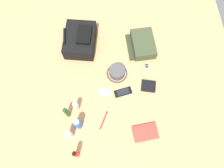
{
  "coord_description": "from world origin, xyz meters",
  "views": [
    {
      "loc": [
        -0.57,
        0.04,
        1.57
      ],
      "look_at": [
        0.0,
        0.0,
        0.04
      ],
      "focal_mm": 34.26,
      "sensor_mm": 36.0,
      "label": 1
    }
  ],
  "objects_px": {
    "toiletry_pouch": "(143,44)",
    "media_player": "(106,92)",
    "lotion_bottle": "(76,106)",
    "toothbrush": "(105,117)",
    "shampoo_bottle": "(67,112)",
    "cell_phone": "(123,92)",
    "wristwatch": "(147,68)",
    "bucket_hat": "(117,72)",
    "wallet": "(148,86)",
    "toothpaste_tube": "(69,135)",
    "backpack": "(80,40)",
    "paperback_novel": "(145,133)",
    "deodorant_spray": "(78,124)",
    "sunscreen_spray": "(76,154)"
  },
  "relations": [
    {
      "from": "toiletry_pouch",
      "to": "media_player",
      "type": "xyz_separation_m",
      "value": [
        -0.38,
        0.33,
        -0.04
      ]
    },
    {
      "from": "wallet",
      "to": "bucket_hat",
      "type": "bearing_deg",
      "value": 73.47
    },
    {
      "from": "toiletry_pouch",
      "to": "media_player",
      "type": "relative_size",
      "value": 3.03
    },
    {
      "from": "sunscreen_spray",
      "to": "lotion_bottle",
      "type": "height_order",
      "value": "sunscreen_spray"
    },
    {
      "from": "wristwatch",
      "to": "toothbrush",
      "type": "xyz_separation_m",
      "value": [
        -0.37,
        0.36,
        0.0
      ]
    },
    {
      "from": "media_player",
      "to": "backpack",
      "type": "bearing_deg",
      "value": 22.06
    },
    {
      "from": "lotion_bottle",
      "to": "wristwatch",
      "type": "bearing_deg",
      "value": -62.95
    },
    {
      "from": "toothpaste_tube",
      "to": "toothbrush",
      "type": "xyz_separation_m",
      "value": [
        0.12,
        -0.25,
        -0.06
      ]
    },
    {
      "from": "backpack",
      "to": "toothpaste_tube",
      "type": "relative_size",
      "value": 2.34
    },
    {
      "from": "cell_phone",
      "to": "media_player",
      "type": "xyz_separation_m",
      "value": [
        0.01,
        0.13,
        -0.0
      ]
    },
    {
      "from": "paperback_novel",
      "to": "toothbrush",
      "type": "xyz_separation_m",
      "value": [
        0.13,
        0.28,
        -0.01
      ]
    },
    {
      "from": "bucket_hat",
      "to": "paperback_novel",
      "type": "xyz_separation_m",
      "value": [
        -0.48,
        -0.17,
        -0.02
      ]
    },
    {
      "from": "toiletry_pouch",
      "to": "wristwatch",
      "type": "relative_size",
      "value": 3.79
    },
    {
      "from": "bucket_hat",
      "to": "toothpaste_tube",
      "type": "height_order",
      "value": "toothpaste_tube"
    },
    {
      "from": "toothpaste_tube",
      "to": "wallet",
      "type": "height_order",
      "value": "toothpaste_tube"
    },
    {
      "from": "lotion_bottle",
      "to": "backpack",
      "type": "bearing_deg",
      "value": -4.36
    },
    {
      "from": "sunscreen_spray",
      "to": "wallet",
      "type": "relative_size",
      "value": 1.36
    },
    {
      "from": "bucket_hat",
      "to": "wristwatch",
      "type": "xyz_separation_m",
      "value": [
        0.03,
        -0.24,
        -0.03
      ]
    },
    {
      "from": "bucket_hat",
      "to": "sunscreen_spray",
      "type": "bearing_deg",
      "value": 151.26
    },
    {
      "from": "wallet",
      "to": "wristwatch",
      "type": "bearing_deg",
      "value": 8.04
    },
    {
      "from": "deodorant_spray",
      "to": "toiletry_pouch",
      "type": "bearing_deg",
      "value": -40.83
    },
    {
      "from": "bucket_hat",
      "to": "shampoo_bottle",
      "type": "height_order",
      "value": "shampoo_bottle"
    },
    {
      "from": "sunscreen_spray",
      "to": "shampoo_bottle",
      "type": "xyz_separation_m",
      "value": [
        0.29,
        0.06,
        0.0
      ]
    },
    {
      "from": "sunscreen_spray",
      "to": "wallet",
      "type": "height_order",
      "value": "sunscreen_spray"
    },
    {
      "from": "deodorant_spray",
      "to": "cell_phone",
      "type": "xyz_separation_m",
      "value": [
        0.23,
        -0.34,
        -0.07
      ]
    },
    {
      "from": "backpack",
      "to": "media_player",
      "type": "relative_size",
      "value": 3.8
    },
    {
      "from": "toothbrush",
      "to": "wallet",
      "type": "bearing_deg",
      "value": -58.24
    },
    {
      "from": "sunscreen_spray",
      "to": "deodorant_spray",
      "type": "height_order",
      "value": "deodorant_spray"
    },
    {
      "from": "lotion_bottle",
      "to": "toothbrush",
      "type": "distance_m",
      "value": 0.23
    },
    {
      "from": "deodorant_spray",
      "to": "cell_phone",
      "type": "relative_size",
      "value": 1.07
    },
    {
      "from": "wristwatch",
      "to": "wallet",
      "type": "bearing_deg",
      "value": 176.24
    },
    {
      "from": "toiletry_pouch",
      "to": "media_player",
      "type": "distance_m",
      "value": 0.5
    },
    {
      "from": "media_player",
      "to": "wallet",
      "type": "relative_size",
      "value": 0.81
    },
    {
      "from": "toothpaste_tube",
      "to": "deodorant_spray",
      "type": "height_order",
      "value": "deodorant_spray"
    },
    {
      "from": "toothpaste_tube",
      "to": "cell_phone",
      "type": "bearing_deg",
      "value": -53.15
    },
    {
      "from": "backpack",
      "to": "shampoo_bottle",
      "type": "xyz_separation_m",
      "value": [
        -0.6,
        0.11,
        0.01
      ]
    },
    {
      "from": "sunscreen_spray",
      "to": "cell_phone",
      "type": "bearing_deg",
      "value": -39.64
    },
    {
      "from": "backpack",
      "to": "toiletry_pouch",
      "type": "bearing_deg",
      "value": -96.7
    },
    {
      "from": "wristwatch",
      "to": "bucket_hat",
      "type": "bearing_deg",
      "value": 96.28
    },
    {
      "from": "backpack",
      "to": "toiletry_pouch",
      "type": "distance_m",
      "value": 0.51
    },
    {
      "from": "toothpaste_tube",
      "to": "bucket_hat",
      "type": "bearing_deg",
      "value": -38.6
    },
    {
      "from": "bucket_hat",
      "to": "paperback_novel",
      "type": "distance_m",
      "value": 0.51
    },
    {
      "from": "media_player",
      "to": "toothbrush",
      "type": "height_order",
      "value": "toothbrush"
    },
    {
      "from": "sunscreen_spray",
      "to": "paperback_novel",
      "type": "xyz_separation_m",
      "value": [
        0.11,
        -0.49,
        -0.06
      ]
    },
    {
      "from": "cell_phone",
      "to": "media_player",
      "type": "bearing_deg",
      "value": 85.83
    },
    {
      "from": "toiletry_pouch",
      "to": "shampoo_bottle",
      "type": "relative_size",
      "value": 1.69
    },
    {
      "from": "paperback_novel",
      "to": "wristwatch",
      "type": "height_order",
      "value": "paperback_novel"
    },
    {
      "from": "shampoo_bottle",
      "to": "wallet",
      "type": "height_order",
      "value": "shampoo_bottle"
    },
    {
      "from": "media_player",
      "to": "paperback_novel",
      "type": "bearing_deg",
      "value": -141.11
    },
    {
      "from": "toiletry_pouch",
      "to": "cell_phone",
      "type": "height_order",
      "value": "toiletry_pouch"
    }
  ]
}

